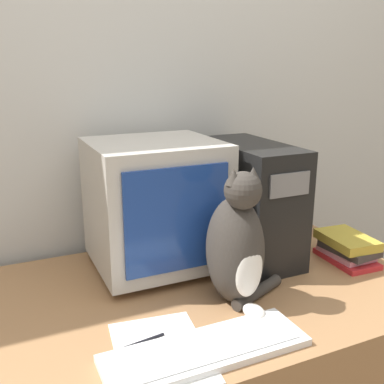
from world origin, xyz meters
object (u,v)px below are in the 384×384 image
at_px(cat, 237,247).
at_px(pen, 136,344).
at_px(crt_monitor, 155,204).
at_px(book_stack, 347,248).
at_px(computer_tower, 250,201).
at_px(keyboard, 206,350).

xyz_separation_m(cat, pen, (-0.32, -0.08, -0.16)).
height_order(crt_monitor, cat, crt_monitor).
height_order(crt_monitor, pen, crt_monitor).
bearing_deg(book_stack, computer_tower, 145.34).
distance_m(book_stack, pen, 0.82).
bearing_deg(keyboard, book_stack, 21.28).
distance_m(crt_monitor, computer_tower, 0.33).
xyz_separation_m(book_stack, pen, (-0.80, -0.16, -0.04)).
bearing_deg(keyboard, pen, 145.38).
bearing_deg(cat, pen, -166.15).
distance_m(keyboard, book_stack, 0.71).
xyz_separation_m(crt_monitor, computer_tower, (0.33, -0.04, -0.02)).
bearing_deg(pen, cat, 14.63).
bearing_deg(pen, computer_tower, 33.68).
bearing_deg(crt_monitor, book_stack, -20.62).
bearing_deg(cat, keyboard, -136.22).
height_order(book_stack, pen, book_stack).
bearing_deg(cat, crt_monitor, 111.44).
height_order(crt_monitor, book_stack, crt_monitor).
height_order(keyboard, book_stack, book_stack).
height_order(keyboard, pen, keyboard).
bearing_deg(crt_monitor, computer_tower, -6.56).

